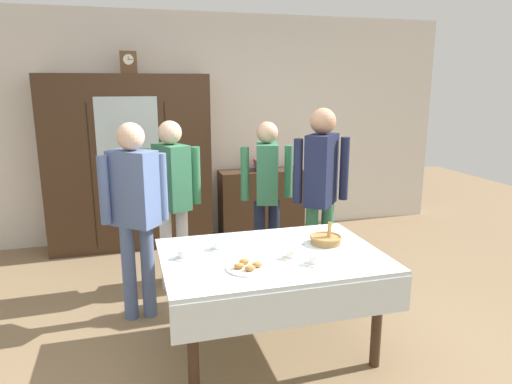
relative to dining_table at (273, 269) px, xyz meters
name	(u,v)px	position (x,y,z in m)	size (l,w,h in m)	color
ground_plane	(263,334)	(0.00, 0.23, -0.63)	(12.00, 12.00, 0.00)	#846B4C
back_wall	(202,127)	(0.00, 2.88, 0.72)	(6.40, 0.10, 2.70)	silver
dining_table	(273,269)	(0.00, 0.00, 0.00)	(1.52, 1.08, 0.73)	#3D2819
wall_cabinet	(129,163)	(-0.90, 2.59, 0.36)	(1.83, 0.46, 1.98)	#3D2819
mantel_clock	(128,62)	(-0.84, 2.59, 1.47)	(0.18, 0.11, 0.24)	brown
bookshelf_low	(261,202)	(0.69, 2.64, -0.22)	(1.06, 0.35, 0.82)	#3D2819
book_stack	(261,165)	(0.69, 2.64, 0.26)	(0.16, 0.21, 0.13)	#664C7A
tea_cup_mid_left	(184,254)	(-0.60, 0.11, 0.13)	(0.13, 0.13, 0.06)	white
tea_cup_near_right	(314,260)	(0.21, -0.22, 0.13)	(0.13, 0.13, 0.06)	white
tea_cup_center	(219,245)	(-0.34, 0.22, 0.13)	(0.13, 0.13, 0.06)	white
tea_cup_front_edge	(292,254)	(0.11, -0.08, 0.13)	(0.13, 0.13, 0.06)	white
bread_basket	(326,239)	(0.45, 0.13, 0.13)	(0.24, 0.24, 0.16)	#9E7542
pastry_plate	(248,267)	(-0.23, -0.18, 0.11)	(0.28, 0.28, 0.05)	white
spoon_mid_right	(299,244)	(0.25, 0.16, 0.10)	(0.12, 0.02, 0.01)	silver
spoon_near_right	(356,254)	(0.55, -0.14, 0.10)	(0.12, 0.02, 0.01)	silver
person_behind_table_left	(321,183)	(0.71, 0.84, 0.39)	(0.52, 0.40, 1.68)	#33704C
person_near_right_end	(172,190)	(-0.55, 1.28, 0.32)	(0.52, 0.41, 1.57)	silver
person_beside_shelf	(134,203)	(-0.89, 0.78, 0.34)	(0.52, 0.38, 1.60)	slate
person_by_cabinet	(267,185)	(0.37, 1.35, 0.29)	(0.52, 0.40, 1.53)	#191E38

